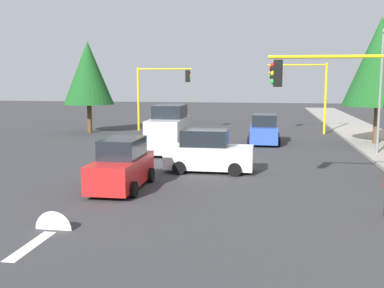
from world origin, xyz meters
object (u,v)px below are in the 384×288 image
(tree_roadside_mid, at_px, (380,62))
(tree_opposite_side, at_px, (88,73))
(traffic_signal_far_left, at_px, (302,84))
(car_red, at_px, (122,166))
(delivery_van_silver, at_px, (169,130))
(traffic_signal_near_left, at_px, (342,96))
(car_blue, at_px, (264,130))
(car_white, at_px, (208,153))
(traffic_signal_far_right, at_px, (160,86))
(street_lamp_curbside, at_px, (383,78))

(tree_roadside_mid, xyz_separation_m, tree_opposite_side, (-4.00, -21.00, -0.62))
(traffic_signal_far_left, distance_m, car_red, 21.66)
(tree_roadside_mid, bearing_deg, delivery_van_silver, -70.13)
(traffic_signal_near_left, distance_m, car_blue, 14.45)
(traffic_signal_near_left, bearing_deg, delivery_van_silver, -138.76)
(traffic_signal_far_left, bearing_deg, tree_opposite_side, -83.16)
(car_white, distance_m, car_blue, 10.22)
(delivery_van_silver, bearing_deg, traffic_signal_near_left, 41.24)
(tree_roadside_mid, distance_m, delivery_van_silver, 14.04)
(traffic_signal_near_left, bearing_deg, car_blue, -168.77)
(tree_roadside_mid, height_order, car_white, tree_roadside_mid)
(traffic_signal_far_right, height_order, car_blue, traffic_signal_far_right)
(traffic_signal_far_right, bearing_deg, tree_opposite_side, -69.59)
(traffic_signal_near_left, distance_m, tree_roadside_mid, 14.76)
(street_lamp_curbside, relative_size, delivery_van_silver, 1.46)
(street_lamp_curbside, height_order, car_blue, street_lamp_curbside)
(traffic_signal_far_left, bearing_deg, traffic_signal_far_right, -90.00)
(traffic_signal_far_left, distance_m, tree_roadside_mid, 7.54)
(street_lamp_curbside, relative_size, car_blue, 1.67)
(tree_opposite_side, bearing_deg, traffic_signal_far_right, 110.41)
(street_lamp_curbside, bearing_deg, traffic_signal_far_right, -125.02)
(car_blue, bearing_deg, street_lamp_curbside, 55.88)
(traffic_signal_far_left, height_order, traffic_signal_far_right, traffic_signal_far_left)
(traffic_signal_near_left, bearing_deg, tree_roadside_mid, 162.65)
(traffic_signal_far_right, xyz_separation_m, delivery_van_silver, (10.57, 2.98, -2.44))
(car_white, bearing_deg, traffic_signal_far_right, -159.56)
(street_lamp_curbside, relative_size, tree_opposite_side, 0.97)
(delivery_van_silver, relative_size, car_red, 1.16)
(tree_roadside_mid, relative_size, car_white, 2.00)
(tree_opposite_side, xyz_separation_m, car_red, (17.79, 8.38, -3.83))
(car_white, bearing_deg, street_lamp_curbside, 122.34)
(traffic_signal_far_left, xyz_separation_m, car_blue, (6.10, -2.80, -3.00))
(street_lamp_curbside, bearing_deg, traffic_signal_near_left, -20.40)
(traffic_signal_far_right, distance_m, street_lamp_curbside, 18.11)
(traffic_signal_far_left, distance_m, street_lamp_curbside, 10.98)
(car_red, bearing_deg, traffic_signal_near_left, 88.54)
(traffic_signal_near_left, xyz_separation_m, car_blue, (-13.90, -2.76, -2.82))
(tree_opposite_side, bearing_deg, car_red, 25.23)
(car_red, bearing_deg, car_blue, 158.18)
(car_red, bearing_deg, delivery_van_silver, -179.84)
(traffic_signal_far_left, bearing_deg, car_blue, -24.69)
(traffic_signal_near_left, relative_size, tree_opposite_side, 0.73)
(traffic_signal_near_left, bearing_deg, tree_opposite_side, -137.27)
(tree_roadside_mid, bearing_deg, traffic_signal_far_left, -144.18)
(delivery_van_silver, bearing_deg, street_lamp_curbside, 90.87)
(traffic_signal_far_left, height_order, street_lamp_curbside, street_lamp_curbside)
(traffic_signal_near_left, height_order, delivery_van_silver, traffic_signal_near_left)
(street_lamp_curbside, xyz_separation_m, car_red, (9.40, -11.82, -3.45))
(traffic_signal_near_left, xyz_separation_m, car_white, (-4.00, -5.29, -2.83))
(street_lamp_curbside, bearing_deg, delivery_van_silver, -89.13)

